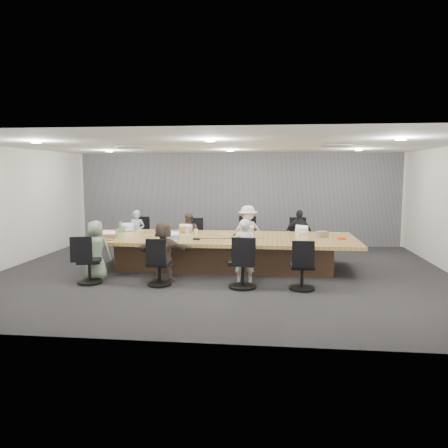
# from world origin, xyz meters

# --- Properties ---
(floor) EXTENTS (10.00, 8.00, 0.00)m
(floor) POSITION_xyz_m (0.00, 0.00, 0.00)
(floor) COLOR #262528
(floor) RESTS_ON ground
(ceiling) EXTENTS (10.00, 8.00, 0.00)m
(ceiling) POSITION_xyz_m (0.00, 0.00, 2.80)
(ceiling) COLOR white
(ceiling) RESTS_ON wall_back
(wall_back) EXTENTS (10.00, 0.00, 2.80)m
(wall_back) POSITION_xyz_m (0.00, 4.00, 1.40)
(wall_back) COLOR silver
(wall_back) RESTS_ON ground
(wall_front) EXTENTS (10.00, 0.00, 2.80)m
(wall_front) POSITION_xyz_m (0.00, -4.00, 1.40)
(wall_front) COLOR silver
(wall_front) RESTS_ON ground
(wall_left) EXTENTS (0.00, 8.00, 2.80)m
(wall_left) POSITION_xyz_m (-5.00, 0.00, 1.40)
(wall_left) COLOR silver
(wall_left) RESTS_ON ground
(curtain) EXTENTS (9.80, 0.04, 2.80)m
(curtain) POSITION_xyz_m (0.00, 3.92, 1.40)
(curtain) COLOR slate
(curtain) RESTS_ON ground
(conference_table) EXTENTS (6.00, 2.20, 0.74)m
(conference_table) POSITION_xyz_m (0.00, 0.50, 0.40)
(conference_table) COLOR #4E3424
(conference_table) RESTS_ON ground
(chair_0) EXTENTS (0.57, 0.57, 0.78)m
(chair_0) POSITION_xyz_m (-2.52, 2.20, 0.39)
(chair_0) COLOR black
(chair_0) RESTS_ON ground
(chair_1) EXTENTS (0.62, 0.62, 0.74)m
(chair_1) POSITION_xyz_m (-1.07, 2.20, 0.37)
(chair_1) COLOR black
(chair_1) RESTS_ON ground
(chair_2) EXTENTS (0.68, 0.68, 0.87)m
(chair_2) POSITION_xyz_m (0.46, 2.20, 0.43)
(chair_2) COLOR black
(chair_2) RESTS_ON ground
(chair_3) EXTENTS (0.58, 0.58, 0.82)m
(chair_3) POSITION_xyz_m (1.77, 2.20, 0.41)
(chair_3) COLOR black
(chair_3) RESTS_ON ground
(chair_4) EXTENTS (0.64, 0.64, 0.77)m
(chair_4) POSITION_xyz_m (-2.54, -1.20, 0.38)
(chair_4) COLOR black
(chair_4) RESTS_ON ground
(chair_5) EXTENTS (0.50, 0.50, 0.73)m
(chair_5) POSITION_xyz_m (-1.10, -1.20, 0.37)
(chair_5) COLOR black
(chair_5) RESTS_ON ground
(chair_6) EXTENTS (0.63, 0.63, 0.83)m
(chair_6) POSITION_xyz_m (0.54, -1.20, 0.42)
(chair_6) COLOR black
(chair_6) RESTS_ON ground
(chair_7) EXTENTS (0.52, 0.52, 0.76)m
(chair_7) POSITION_xyz_m (1.67, -1.20, 0.38)
(chair_7) COLOR black
(chair_7) RESTS_ON ground
(person_0) EXTENTS (0.47, 0.33, 1.21)m
(person_0) POSITION_xyz_m (-2.52, 1.85, 0.61)
(person_0) COLOR #A4BAC8
(person_0) RESTS_ON ground
(laptop_0) EXTENTS (0.35, 0.26, 0.02)m
(laptop_0) POSITION_xyz_m (-2.52, 1.30, 0.75)
(laptop_0) COLOR #B2B2B7
(laptop_0) RESTS_ON conference_table
(person_1) EXTENTS (0.65, 0.56, 1.15)m
(person_1) POSITION_xyz_m (-1.07, 1.85, 0.58)
(person_1) COLOR brown
(person_1) RESTS_ON ground
(laptop_1) EXTENTS (0.40, 0.31, 0.02)m
(laptop_1) POSITION_xyz_m (-1.07, 1.30, 0.75)
(laptop_1) COLOR #8C6647
(laptop_1) RESTS_ON conference_table
(person_2) EXTENTS (0.94, 0.61, 1.36)m
(person_2) POSITION_xyz_m (0.46, 1.85, 0.68)
(person_2) COLOR silver
(person_2) RESTS_ON ground
(laptop_2) EXTENTS (0.38, 0.28, 0.02)m
(laptop_2) POSITION_xyz_m (0.46, 1.30, 0.75)
(laptop_2) COLOR #8C6647
(laptop_2) RESTS_ON conference_table
(person_3) EXTENTS (0.78, 0.44, 1.27)m
(person_3) POSITION_xyz_m (1.77, 1.85, 0.63)
(person_3) COLOR black
(person_3) RESTS_ON ground
(laptop_3) EXTENTS (0.34, 0.27, 0.02)m
(laptop_3) POSITION_xyz_m (1.77, 1.30, 0.75)
(laptop_3) COLOR #B2B2B7
(laptop_3) RESTS_ON conference_table
(person_4) EXTENTS (0.64, 0.45, 1.24)m
(person_4) POSITION_xyz_m (-2.54, -0.85, 0.62)
(person_4) COLOR gray
(person_4) RESTS_ON ground
(laptop_4) EXTENTS (0.35, 0.27, 0.02)m
(laptop_4) POSITION_xyz_m (-2.54, -0.30, 0.75)
(laptop_4) COLOR #8C6647
(laptop_4) RESTS_ON conference_table
(person_5) EXTENTS (1.19, 0.50, 1.25)m
(person_5) POSITION_xyz_m (-1.10, -0.85, 0.63)
(person_5) COLOR brown
(person_5) RESTS_ON ground
(laptop_5) EXTENTS (0.36, 0.27, 0.02)m
(laptop_5) POSITION_xyz_m (-1.10, -0.30, 0.75)
(laptop_5) COLOR #B2B2B7
(laptop_5) RESTS_ON conference_table
(person_6) EXTENTS (0.54, 0.42, 1.31)m
(person_6) POSITION_xyz_m (0.54, -0.85, 0.66)
(person_6) COLOR silver
(person_6) RESTS_ON ground
(laptop_6) EXTENTS (0.33, 0.23, 0.02)m
(laptop_6) POSITION_xyz_m (0.54, -0.30, 0.75)
(laptop_6) COLOR #B2B2B7
(laptop_6) RESTS_ON conference_table
(bottle_green_left) EXTENTS (0.08, 0.08, 0.28)m
(bottle_green_left) POSITION_xyz_m (-2.65, 0.94, 0.88)
(bottle_green_left) COLOR #48A257
(bottle_green_left) RESTS_ON conference_table
(bottle_green_right) EXTENTS (0.10, 0.10, 0.27)m
(bottle_green_right) POSITION_xyz_m (0.47, 0.30, 0.88)
(bottle_green_right) COLOR #48A257
(bottle_green_right) RESTS_ON conference_table
(bottle_clear) EXTENTS (0.07, 0.07, 0.21)m
(bottle_clear) POSITION_xyz_m (-0.86, 0.42, 0.84)
(bottle_clear) COLOR silver
(bottle_clear) RESTS_ON conference_table
(cup_white_far) EXTENTS (0.10, 0.10, 0.10)m
(cup_white_far) POSITION_xyz_m (-0.75, 0.98, 0.79)
(cup_white_far) COLOR white
(cup_white_far) RESTS_ON conference_table
(cup_white_near) EXTENTS (0.08, 0.08, 0.10)m
(cup_white_near) POSITION_xyz_m (1.66, 0.51, 0.79)
(cup_white_near) COLOR white
(cup_white_near) RESTS_ON conference_table
(mug_brown) EXTENTS (0.09, 0.09, 0.10)m
(mug_brown) POSITION_xyz_m (-2.51, 0.18, 0.79)
(mug_brown) COLOR brown
(mug_brown) RESTS_ON conference_table
(mic_left) EXTENTS (0.17, 0.13, 0.03)m
(mic_left) POSITION_xyz_m (-0.57, 0.00, 0.76)
(mic_left) COLOR black
(mic_left) RESTS_ON conference_table
(mic_right) EXTENTS (0.19, 0.16, 0.03)m
(mic_right) POSITION_xyz_m (0.27, 0.73, 0.76)
(mic_right) COLOR black
(mic_right) RESTS_ON conference_table
(stapler) EXTENTS (0.17, 0.10, 0.06)m
(stapler) POSITION_xyz_m (0.49, 0.29, 0.77)
(stapler) COLOR black
(stapler) RESTS_ON conference_table
(canvas_bag) EXTENTS (0.31, 0.29, 0.14)m
(canvas_bag) POSITION_xyz_m (2.24, 0.65, 0.81)
(canvas_bag) COLOR gray
(canvas_bag) RESTS_ON conference_table
(snack_packet) EXTENTS (0.19, 0.15, 0.04)m
(snack_packet) POSITION_xyz_m (2.65, 0.40, 0.76)
(snack_packet) COLOR #F1310C
(snack_packet) RESTS_ON conference_table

